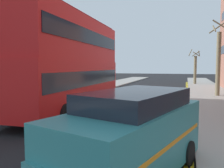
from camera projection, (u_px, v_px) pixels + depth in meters
name	position (u px, v px, depth m)	size (l,w,h in m)	color
sidewalk_right	(222.00, 107.00, 15.18)	(4.00, 80.00, 0.14)	#9E9991
sidewalk_left	(50.00, 99.00, 19.13)	(4.00, 80.00, 0.14)	#9E9991
kerb_line_outer	(189.00, 112.00, 13.92)	(0.10, 56.00, 0.01)	yellow
kerb_line_inner	(186.00, 112.00, 13.97)	(0.10, 56.00, 0.01)	yellow
double_decker_bus_away	(72.00, 61.00, 13.86)	(3.05, 10.88, 5.64)	red
taxi_minivan	(131.00, 135.00, 5.54)	(3.17, 5.15, 2.12)	teal
street_tree_near	(195.00, 68.00, 34.59)	(1.66, 1.60, 5.26)	#6B6047
street_tree_far	(218.00, 61.00, 20.44)	(1.53, 1.59, 6.61)	#6B6047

